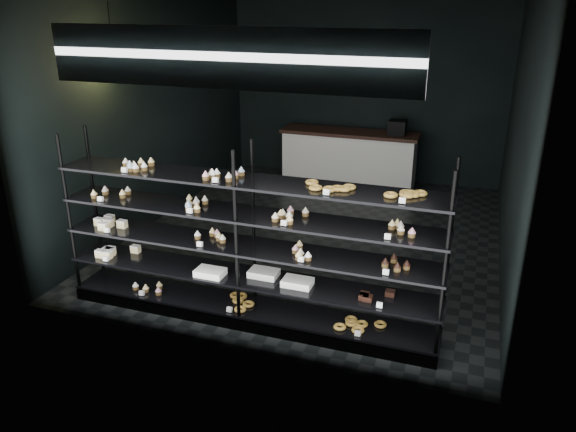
{
  "coord_description": "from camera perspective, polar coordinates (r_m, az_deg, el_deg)",
  "views": [
    {
      "loc": [
        2.06,
        -7.22,
        3.21
      ],
      "look_at": [
        0.21,
        -1.9,
        1.01
      ],
      "focal_mm": 35.0,
      "sensor_mm": 36.0,
      "label": 1
    }
  ],
  "objects": [
    {
      "name": "display_shelf",
      "position": [
        5.83,
        -4.49,
        -5.04
      ],
      "size": [
        4.0,
        0.5,
        1.91
      ],
      "color": "black",
      "rests_on": "room"
    },
    {
      "name": "signage",
      "position": [
        4.78,
        -6.71,
        15.66
      ],
      "size": [
        3.3,
        0.05,
        0.5
      ],
      "color": "#100D42",
      "rests_on": "room"
    },
    {
      "name": "room",
      "position": [
        7.68,
        3.19,
        9.18
      ],
      "size": [
        5.01,
        6.01,
        3.2
      ],
      "color": "black",
      "rests_on": "ground"
    },
    {
      "name": "service_counter",
      "position": [
        10.32,
        6.28,
        5.99
      ],
      "size": [
        2.46,
        0.65,
        1.23
      ],
      "color": "silver",
      "rests_on": "room"
    },
    {
      "name": "pendant_lamp",
      "position": [
        7.3,
        -17.22,
        14.44
      ],
      "size": [
        0.32,
        0.32,
        0.89
      ],
      "color": "black",
      "rests_on": "room"
    }
  ]
}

